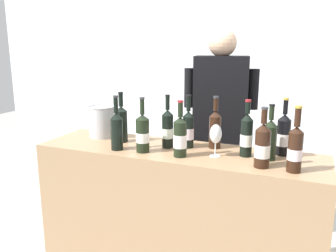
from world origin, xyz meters
TOP-DOWN VIEW (x-y plane):
  - wall_back at (0.00, 2.60)m, footprint 8.00×0.10m
  - counter at (0.00, 0.00)m, footprint 1.83×0.50m
  - wine_bottle_0 at (-0.08, 0.03)m, footprint 0.07×0.07m
  - wine_bottle_1 at (-0.18, -0.12)m, footprint 0.08×0.08m
  - wine_bottle_2 at (-0.36, -0.14)m, footprint 0.08×0.08m
  - wine_bottle_3 at (0.56, 0.02)m, footprint 0.08×0.08m
  - wine_bottle_4 at (0.71, -0.13)m, footprint 0.08×0.08m
  - wine_bottle_5 at (0.21, 0.14)m, footprint 0.08×0.08m
  - wine_bottle_6 at (0.54, -0.12)m, footprint 0.08×0.08m
  - wine_bottle_7 at (-0.42, 0.04)m, footprint 0.08×0.08m
  - wine_bottle_8 at (0.63, 0.15)m, footprint 0.08×0.08m
  - wine_bottle_9 at (0.06, -0.12)m, footprint 0.08×0.08m
  - wine_bottle_10 at (0.42, 0.04)m, footprint 0.07×0.07m
  - wine_bottle_11 at (0.05, 0.08)m, footprint 0.07×0.07m
  - wine_glass at (0.26, -0.04)m, footprint 0.07×0.07m
  - ice_bucket at (-0.62, 0.11)m, footprint 0.20×0.20m
  - person_server at (0.12, 0.61)m, footprint 0.55×0.32m

SIDE VIEW (x-z plane):
  - counter at x=0.00m, z-range 0.00..0.94m
  - person_server at x=0.12m, z-range -0.02..1.70m
  - ice_bucket at x=-0.62m, z-range 0.95..1.17m
  - wine_bottle_1 at x=-0.18m, z-range 0.89..1.24m
  - wine_bottle_9 at x=0.06m, z-range 0.90..1.23m
  - wine_bottle_11 at x=0.05m, z-range 0.89..1.24m
  - wine_bottle_6 at x=0.54m, z-range 0.90..1.23m
  - wine_bottle_8 at x=0.63m, z-range 0.89..1.24m
  - wine_bottle_0 at x=-0.08m, z-range 0.90..1.24m
  - wine_bottle_3 at x=0.56m, z-range 0.91..1.23m
  - wine_bottle_4 at x=0.71m, z-range 0.90..1.25m
  - wine_bottle_2 at x=-0.36m, z-range 0.90..1.25m
  - wine_bottle_10 at x=0.42m, z-range 0.90..1.24m
  - wine_glass at x=0.26m, z-range 0.98..1.17m
  - wine_bottle_5 at x=0.21m, z-range 0.91..1.24m
  - wine_bottle_7 at x=-0.42m, z-range 0.90..1.25m
  - wall_back at x=0.00m, z-range 0.00..2.80m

